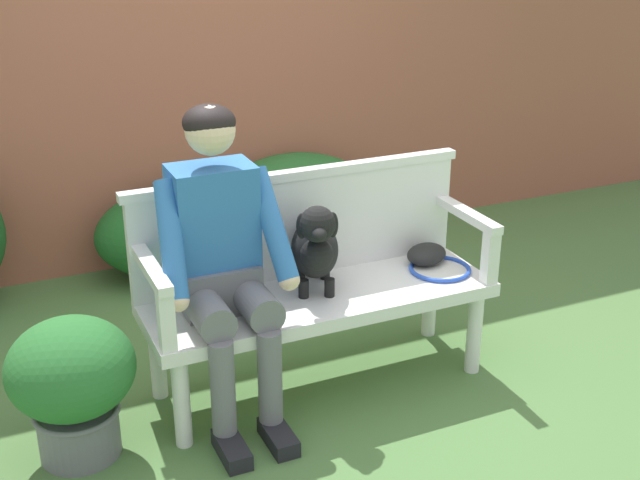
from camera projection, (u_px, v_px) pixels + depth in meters
name	position (u px, v px, depth m)	size (l,w,h in m)	color
ground_plane	(320.00, 382.00, 3.82)	(40.00, 40.00, 0.00)	#4C753D
brick_garden_fence	(192.00, 50.00, 4.90)	(8.00, 0.30, 2.48)	#9E5642
hedge_bush_mid_left	(186.00, 229.00, 4.85)	(1.06, 0.65, 0.56)	#1E5B23
hedge_bush_mid_right	(297.00, 206.00, 5.11)	(1.04, 0.87, 0.63)	#286B2D
garden_bench	(320.00, 305.00, 3.67)	(1.56, 0.51, 0.46)	white
bench_backrest	(299.00, 222.00, 3.74)	(1.60, 0.06, 0.50)	white
bench_armrest_left_end	(157.00, 289.00, 3.21)	(0.06, 0.51, 0.28)	white
bench_armrest_right_end	(475.00, 231.00, 3.78)	(0.06, 0.51, 0.28)	white
person_seated	(221.00, 254.00, 3.36)	(0.56, 0.66, 1.33)	black
dog_on_bench	(315.00, 246.00, 3.58)	(0.29, 0.43, 0.43)	black
tennis_racket	(438.00, 266.00, 3.88)	(0.34, 0.58, 0.03)	blue
baseball_glove	(426.00, 254.00, 3.93)	(0.22, 0.17, 0.09)	black
potted_plant	(72.00, 380.00, 3.21)	(0.50, 0.50, 0.59)	slate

